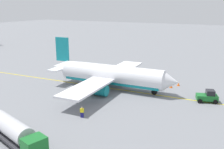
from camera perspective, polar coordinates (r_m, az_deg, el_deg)
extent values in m
plane|color=slate|center=(53.84, 0.00, -3.09)|extent=(400.00, 400.00, 0.00)
cylinder|color=white|center=(52.99, 0.00, -0.02)|extent=(21.79, 5.17, 3.96)
cube|color=teal|center=(53.28, 0.00, -1.15)|extent=(20.55, 4.39, 1.11)
cone|color=white|center=(49.29, 12.74, -1.55)|extent=(3.21, 3.97, 3.80)
cone|color=white|center=(59.20, -11.11, 1.69)|extent=(4.38, 3.60, 3.37)
cube|color=teal|center=(58.09, -10.83, 5.46)|extent=(3.22, 0.54, 5.20)
cube|color=white|center=(58.86, -10.64, 1.64)|extent=(2.87, 8.52, 0.24)
cube|color=white|center=(53.54, -0.97, -0.41)|extent=(6.48, 30.16, 0.36)
cylinder|color=teal|center=(58.11, 2.00, -0.47)|extent=(3.31, 2.28, 2.10)
cylinder|color=teal|center=(49.12, -2.80, -3.38)|extent=(3.31, 2.28, 2.10)
cylinder|color=#4C4C51|center=(50.49, 9.30, -3.12)|extent=(0.24, 0.24, 1.24)
cylinder|color=black|center=(50.69, 9.27, -3.79)|extent=(1.12, 0.46, 1.10)
cylinder|color=#4C4C51|center=(56.57, -0.71, -0.96)|extent=(0.24, 0.24, 1.24)
cylinder|color=black|center=(56.74, -0.71, -1.56)|extent=(1.12, 0.46, 1.10)
cylinder|color=#4C4C51|center=(52.13, -3.21, -2.37)|extent=(0.24, 0.24, 1.24)
cylinder|color=black|center=(52.32, -3.20, -3.02)|extent=(1.12, 0.46, 1.10)
cube|color=#2D2D33|center=(35.26, -20.55, -12.98)|extent=(10.90, 5.31, 0.30)
cube|color=#196B28|center=(30.89, -16.63, -14.78)|extent=(2.58, 2.86, 2.00)
cube|color=black|center=(29.99, -15.81, -14.79)|extent=(0.70, 1.97, 0.90)
cylinder|color=silver|center=(35.19, -21.18, -10.73)|extent=(8.16, 4.35, 2.30)
cylinder|color=black|center=(32.25, -14.84, -15.55)|extent=(1.15, 0.64, 1.10)
cylinder|color=black|center=(38.03, -20.64, -11.13)|extent=(1.15, 0.64, 1.10)
cube|color=#196B28|center=(49.32, 20.07, -4.70)|extent=(4.06, 3.10, 0.90)
cube|color=black|center=(49.14, 20.73, -3.72)|extent=(1.86, 1.98, 0.90)
cylinder|color=black|center=(48.29, 18.73, -5.56)|extent=(0.85, 0.55, 0.80)
cylinder|color=black|center=(50.14, 18.35, -4.77)|extent=(0.85, 0.55, 0.80)
cylinder|color=black|center=(48.83, 21.74, -5.61)|extent=(0.85, 0.55, 0.80)
cylinder|color=black|center=(50.67, 21.26, -4.83)|extent=(0.85, 0.55, 0.80)
cube|color=navy|center=(40.52, -6.57, -8.77)|extent=(0.50, 0.41, 0.85)
cube|color=yellow|center=(40.23, -6.60, -7.82)|extent=(0.59, 0.47, 0.60)
sphere|color=tan|center=(40.07, -6.61, -7.24)|extent=(0.24, 0.24, 0.24)
cone|color=#F2590F|center=(57.37, 14.36, -2.06)|extent=(0.62, 0.62, 0.69)
cone|color=#F2590F|center=(55.65, 12.83, -2.48)|extent=(0.65, 0.65, 0.72)
cube|color=yellow|center=(53.83, 0.00, -3.08)|extent=(80.51, 4.84, 0.01)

